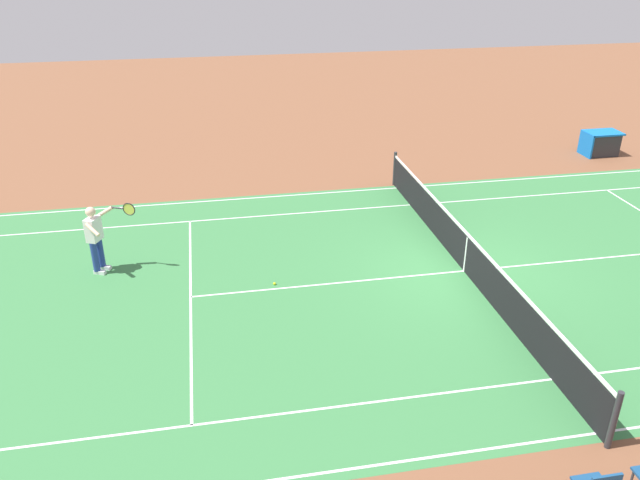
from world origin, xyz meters
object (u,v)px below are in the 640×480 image
tennis_net (466,253)px  tennis_player_near (96,236)px  equipment_cart_tarped (600,143)px  tennis_ball (274,284)px

tennis_net → tennis_player_near: bearing=-10.7°
tennis_net → equipment_cart_tarped: 10.94m
tennis_ball → equipment_cart_tarped: 14.51m
tennis_player_near → tennis_ball: size_ratio=25.71×
tennis_net → tennis_ball: bearing=-2.4°
tennis_net → equipment_cart_tarped: bearing=-137.9°
equipment_cart_tarped → tennis_ball: bearing=29.5°
tennis_ball → equipment_cart_tarped: equipment_cart_tarped is taller
tennis_net → tennis_ball: size_ratio=177.27×
tennis_net → tennis_ball: tennis_net is taller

